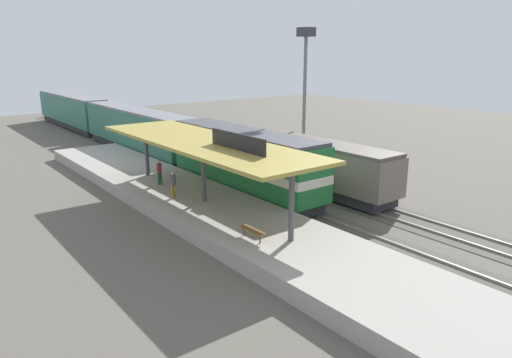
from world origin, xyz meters
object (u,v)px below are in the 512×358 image
Objects in this scene: passenger_carriage_rear at (72,110)px; passenger_carriage_front at (137,130)px; platform_bench at (252,231)px; freight_car at (323,166)px; light_mast at (305,70)px; person_walking at (173,183)px; person_waiting at (159,171)px; locomotive at (244,161)px.

passenger_carriage_front is at bearing -90.00° from passenger_carriage_rear.
platform_bench is 27.51m from passenger_carriage_front.
passenger_carriage_front is at bearing 102.21° from freight_car.
light_mast is 15.33m from person_walking.
platform_bench is 0.99× the size of person_waiting.
passenger_carriage_rear is 1.67× the size of freight_car.
passenger_carriage_front and passenger_carriage_rear have the same top height.
freight_car is at bearing -120.47° from light_mast.
person_walking is at bearing -102.47° from person_waiting.
person_walking is at bearing 164.83° from freight_car.
locomotive reaches higher than person_walking.
platform_bench is at bearing -124.19° from locomotive.
light_mast is 6.84× the size of person_waiting.
person_waiting is at bearing 176.53° from light_mast.
passenger_carriage_front is at bearing 72.48° from person_walking.
platform_bench is 0.08× the size of passenger_carriage_rear.
locomotive reaches higher than freight_car.
platform_bench is at bearing -152.27° from freight_car.
locomotive is 8.44× the size of person_walking.
light_mast reaches higher than platform_bench.
passenger_carriage_rear reaches higher than freight_car.
person_waiting is at bearing 77.53° from person_walking.
passenger_carriage_front reaches higher than person_waiting.
locomotive is at bearing -90.00° from passenger_carriage_front.
passenger_carriage_front is 11.70× the size of person_walking.
person_walking is (-5.82, -39.23, -0.46)m from passenger_carriage_rear.
locomotive reaches higher than person_waiting.
platform_bench is 11.99m from freight_car.
platform_bench is 10.73m from locomotive.
person_waiting and person_walking have the same top height.
passenger_carriage_rear is at bearing 81.95° from person_waiting.
person_waiting is at bearing 147.24° from freight_car.
passenger_carriage_rear is (0.00, 38.80, -0.10)m from locomotive.
person_waiting is at bearing 149.70° from locomotive.
light_mast reaches higher than freight_car.
locomotive is 1.20× the size of freight_car.
passenger_carriage_rear is at bearing 96.24° from freight_car.
passenger_carriage_rear is 11.70× the size of person_waiting.
person_waiting is at bearing -108.62° from passenger_carriage_front.
passenger_carriage_front reaches higher than platform_bench.
light_mast is (7.80, -36.62, 6.08)m from passenger_carriage_rear.
locomotive is 18.00m from passenger_carriage_front.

